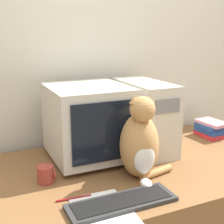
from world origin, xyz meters
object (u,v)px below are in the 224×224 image
object	(u,v)px
crt_monitor	(88,122)
book_stack	(211,128)
keyboard	(122,202)
pen	(74,198)
mug	(46,174)
computer_tower	(144,116)
cat	(140,143)

from	to	relation	value
crt_monitor	book_stack	size ratio (longest dim) A/B	2.14
keyboard	crt_monitor	bearing A→B (deg)	84.41
pen	mug	bearing A→B (deg)	109.49
crt_monitor	keyboard	world-z (taller)	crt_monitor
crt_monitor	computer_tower	bearing A→B (deg)	-0.49
book_stack	keyboard	bearing A→B (deg)	-150.46
crt_monitor	cat	distance (m)	0.35
keyboard	pen	size ratio (longest dim) A/B	3.02
computer_tower	pen	xyz separation A→B (m)	(-0.55, -0.38, -0.20)
cat	mug	xyz separation A→B (m)	(-0.42, 0.13, -0.13)
pen	keyboard	bearing A→B (deg)	-37.03
crt_monitor	book_stack	distance (m)	0.88
computer_tower	book_stack	bearing A→B (deg)	1.74
keyboard	cat	size ratio (longest dim) A/B	1.12
computer_tower	keyboard	distance (m)	0.66
cat	mug	distance (m)	0.46
pen	mug	xyz separation A→B (m)	(-0.07, 0.19, 0.04)
keyboard	cat	world-z (taller)	cat
keyboard	book_stack	size ratio (longest dim) A/B	2.18
computer_tower	book_stack	distance (m)	0.55
computer_tower	keyboard	xyz separation A→B (m)	(-0.39, -0.50, -0.19)
book_stack	mug	world-z (taller)	book_stack
cat	pen	distance (m)	0.39
crt_monitor	computer_tower	size ratio (longest dim) A/B	0.95
pen	crt_monitor	bearing A→B (deg)	61.15
computer_tower	book_stack	xyz separation A→B (m)	(0.52, 0.02, -0.15)
mug	pen	bearing A→B (deg)	-70.51
crt_monitor	pen	size ratio (longest dim) A/B	2.97
book_stack	mug	xyz separation A→B (m)	(-1.14, -0.20, -0.01)
computer_tower	cat	xyz separation A→B (m)	(-0.20, -0.31, -0.03)
book_stack	crt_monitor	bearing A→B (deg)	-179.13
keyboard	book_stack	bearing A→B (deg)	29.54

